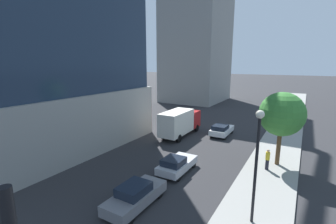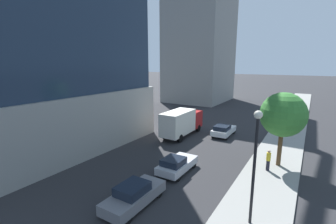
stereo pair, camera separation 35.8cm
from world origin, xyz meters
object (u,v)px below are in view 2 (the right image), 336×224
at_px(car_white, 223,130).
at_px(car_gray, 134,195).
at_px(street_lamp, 255,153).
at_px(street_tree, 283,115).
at_px(car_silver, 177,164).
at_px(construction_building, 200,32).
at_px(pedestrian_yellow_shirt, 268,160).
at_px(box_truck, 182,122).

bearing_deg(car_white, car_gray, -90.00).
height_order(street_lamp, car_gray, street_lamp).
xyz_separation_m(street_tree, car_gray, (-7.01, -11.05, -3.91)).
height_order(street_lamp, car_silver, street_lamp).
bearing_deg(car_silver, construction_building, 111.67).
distance_m(construction_building, street_tree, 39.26).
height_order(street_tree, pedestrian_yellow_shirt, street_tree).
relative_size(car_white, pedestrian_yellow_shirt, 2.37).
distance_m(car_silver, car_gray, 5.45).
height_order(car_gray, box_truck, box_truck).
bearing_deg(street_lamp, pedestrian_yellow_shirt, 92.17).
bearing_deg(construction_building, street_tree, -55.13).
relative_size(car_white, car_gray, 0.92).
height_order(street_lamp, pedestrian_yellow_shirt, street_lamp).
xyz_separation_m(street_lamp, car_white, (-6.68, 15.24, -3.54)).
xyz_separation_m(construction_building, car_white, (14.48, -24.71, -15.20)).
xyz_separation_m(street_tree, car_white, (-7.01, 6.14, -3.89)).
xyz_separation_m(car_white, car_gray, (0.00, -17.19, -0.02)).
distance_m(street_tree, pedestrian_yellow_shirt, 3.96).
bearing_deg(street_tree, street_lamp, -92.08).
xyz_separation_m(street_tree, car_silver, (-7.01, -5.60, -3.93)).
xyz_separation_m(car_silver, car_white, (-0.00, 11.74, 0.03)).
height_order(construction_building, box_truck, construction_building).
bearing_deg(box_truck, car_silver, -63.90).
height_order(street_lamp, box_truck, street_lamp).
bearing_deg(street_lamp, car_silver, 152.36).
height_order(car_white, box_truck, box_truck).
height_order(street_tree, box_truck, street_tree).
bearing_deg(construction_building, pedestrian_yellow_shirt, -57.23).
relative_size(construction_building, car_white, 8.48).
distance_m(street_lamp, street_tree, 9.11).
height_order(street_tree, car_gray, street_tree).
bearing_deg(street_lamp, street_tree, 87.92).
distance_m(box_truck, pedestrian_yellow_shirt, 11.94).
height_order(car_silver, box_truck, box_truck).
bearing_deg(street_lamp, box_truck, 131.57).
bearing_deg(pedestrian_yellow_shirt, car_gray, -124.08).
xyz_separation_m(street_tree, pedestrian_yellow_shirt, (-0.61, -1.60, -3.58)).
bearing_deg(street_lamp, car_gray, -163.70).
bearing_deg(car_white, pedestrian_yellow_shirt, -50.39).
bearing_deg(car_gray, construction_building, 109.07).
relative_size(construction_building, street_tree, 5.57).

